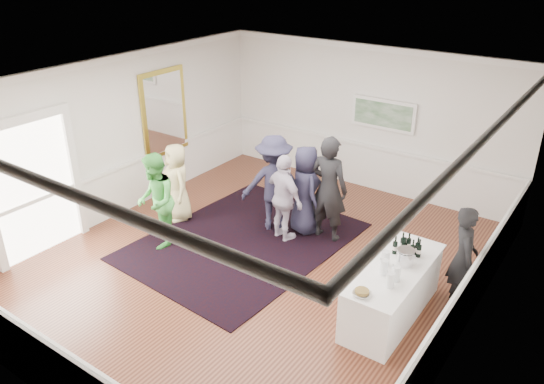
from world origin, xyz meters
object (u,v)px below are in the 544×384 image
Objects in this scene: guest_navy at (305,190)px; bartender at (463,258)px; guest_lilac at (284,198)px; nut_bowl at (362,293)px; guest_tan at (177,182)px; guest_dark_b at (329,189)px; guest_dark_a at (274,183)px; guest_green at (156,201)px; serving_table at (392,291)px; ice_bucket at (405,258)px.

bartender is at bearing -155.94° from guest_navy.
nut_bowl is at bearing 161.24° from guest_lilac.
guest_navy is (2.34, 1.03, 0.07)m from guest_tan.
guest_navy is (-0.49, -0.01, -0.15)m from guest_dark_b.
bartender reaches higher than nut_bowl.
guest_dark_a is 1.10× the size of guest_navy.
guest_green reaches higher than guest_navy.
guest_navy is at bearing 165.48° from guest_dark_a.
guest_navy is 3.32m from nut_bowl.
bartender is 5.27m from guest_green.
guest_dark_b is 8.21× the size of nut_bowl.
nut_bowl is at bearing 127.10° from bartender.
guest_lilac reaches higher than serving_table.
bartender is 3.22m from guest_navy.
bartender is 0.96× the size of guest_navy.
guest_navy is 6.68× the size of ice_bucket.
guest_green reaches higher than guest_tan.
ice_bucket is (4.45, 0.67, 0.08)m from guest_green.
guest_lilac is (1.77, 1.50, -0.05)m from guest_green.
bartender is at bearing 60.26° from guest_green.
guest_green is 4.50m from ice_bucket.
guest_lilac is 0.88× the size of guest_dark_a.
guest_tan is at bearing 158.63° from guest_green.
bartender is at bearing 49.51° from serving_table.
ice_bucket is at bearing 122.74° from guest_dark_a.
guest_dark_a is (1.79, 0.79, 0.16)m from guest_tan.
guest_dark_b is (2.83, 1.04, 0.22)m from guest_tan.
guest_tan is 6.13× the size of ice_bucket.
guest_navy is (-2.44, 1.47, 0.44)m from serving_table.
guest_lilac is 0.83× the size of guest_dark_b.
bartender is 1.05× the size of guest_tan.
ice_bucket is (4.86, -0.29, 0.17)m from guest_tan.
serving_table is 4.42m from guest_green.
guest_lilac reaches higher than guest_tan.
guest_dark_a is at bearing 97.13° from guest_green.
guest_navy is 7.02× the size of nut_bowl.
guest_tan is 0.84× the size of guest_dark_a.
serving_table is 2.81m from guest_lilac.
guest_dark_b is (1.04, 0.25, 0.06)m from guest_dark_a.
guest_navy is at bearing 91.15° from guest_green.
guest_dark_b is (2.42, 2.00, 0.13)m from guest_green.
guest_tan is 4.87m from nut_bowl.
guest_lilac is at bearing 110.19° from guest_dark_a.
guest_tan reaches higher than nut_bowl.
nut_bowl is at bearing -96.45° from serving_table.
guest_lilac reaches higher than bartender.
guest_dark_b is 2.43m from ice_bucket.
guest_green is at bearing 58.19° from guest_lilac.
guest_lilac is 3.12m from nut_bowl.
nut_bowl is at bearing 170.14° from guest_navy.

